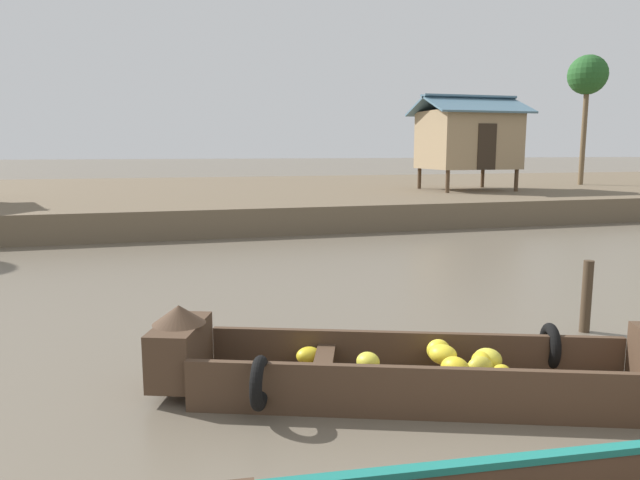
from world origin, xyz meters
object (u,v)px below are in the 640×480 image
palm_tree_far (588,77)px  stilt_house_mid_right (468,138)px  mooring_post (587,296)px  banana_boat (418,369)px

palm_tree_far → stilt_house_mid_right: bearing=-165.7°
stilt_house_mid_right → mooring_post: bearing=-113.9°
banana_boat → stilt_house_mid_right: size_ratio=1.30×
stilt_house_mid_right → mooring_post: (-6.85, -15.45, -2.48)m
banana_boat → mooring_post: mooring_post is taller
stilt_house_mid_right → mooring_post: 17.08m
banana_boat → mooring_post: 3.47m
stilt_house_mid_right → banana_boat: bearing=-120.8°
stilt_house_mid_right → mooring_post: size_ratio=4.12×
palm_tree_far → mooring_post: (-14.09, -17.30, -5.39)m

